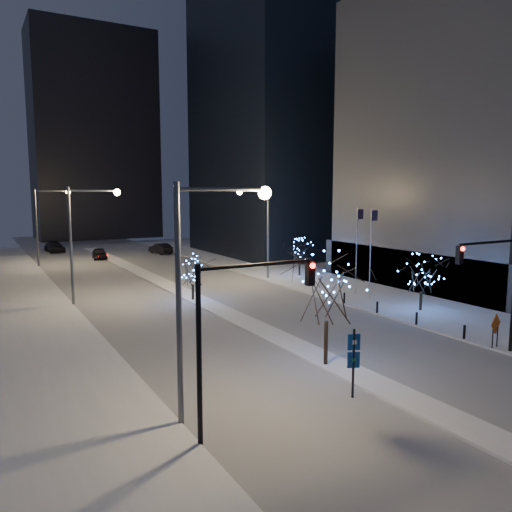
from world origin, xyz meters
TOP-DOWN VIEW (x-y plane):
  - ground at (0.00, 0.00)m, footprint 160.00×160.00m
  - road at (0.00, 35.00)m, footprint 20.00×130.00m
  - median at (0.00, 30.00)m, footprint 2.00×80.00m
  - east_sidewalk at (15.00, 20.00)m, footprint 10.00×90.00m
  - west_sidewalk at (-14.00, 20.00)m, footprint 8.00×90.00m
  - midrise_block at (34.00, 18.00)m, footprint 30.00×22.00m
  - plinth at (34.00, 18.00)m, footprint 30.00×24.00m
  - horizon_block at (6.00, 92.00)m, footprint 24.00×14.00m
  - street_lamp_w_near at (-8.94, 2.00)m, footprint 4.40×0.56m
  - street_lamp_w_mid at (-8.94, 27.00)m, footprint 4.40×0.56m
  - street_lamp_w_far at (-8.94, 52.00)m, footprint 4.40×0.56m
  - street_lamp_east at (10.08, 30.00)m, footprint 3.90×0.56m
  - traffic_signal_west at (-8.44, -0.00)m, footprint 5.26×0.43m
  - traffic_signal_east at (8.94, 1.00)m, footprint 5.26×0.43m
  - flagpoles at (13.37, 17.25)m, footprint 1.35×2.60m
  - bollards at (10.20, 10.00)m, footprint 0.16×12.16m
  - car_near at (-1.50, 55.95)m, footprint 2.45×4.86m
  - car_mid at (8.15, 57.65)m, footprint 2.54×5.17m
  - car_far at (-5.88, 68.06)m, footprint 2.80×5.83m
  - holiday_tree_median_near at (-0.50, 4.65)m, footprint 6.13×6.13m
  - holiday_tree_median_far at (-0.50, 23.72)m, footprint 3.51×3.51m
  - holiday_tree_plaza_near at (13.90, 10.99)m, footprint 4.78×4.78m
  - holiday_tree_plaza_far at (14.97, 29.64)m, footprint 3.58×3.58m
  - wayfinding_sign at (-2.00, 0.63)m, footprint 0.58×0.28m
  - construction_sign at (10.30, 1.90)m, footprint 1.26×0.32m

SIDE VIEW (x-z plane):
  - ground at x=0.00m, z-range 0.00..0.00m
  - road at x=0.00m, z-range 0.00..0.02m
  - median at x=0.00m, z-range 0.00..0.15m
  - east_sidewalk at x=15.00m, z-range 0.00..0.15m
  - west_sidewalk at x=-14.00m, z-range 0.00..0.15m
  - bollards at x=10.20m, z-range 0.15..1.05m
  - car_near at x=-1.50m, z-range 0.00..1.59m
  - car_mid at x=8.15m, z-range 0.00..1.63m
  - car_far at x=-5.88m, z-range 0.00..1.64m
  - construction_sign at x=10.30m, z-range 0.36..2.48m
  - plinth at x=34.00m, z-range 0.00..4.00m
  - wayfinding_sign at x=-2.00m, z-range 0.38..3.70m
  - holiday_tree_median_far at x=-0.50m, z-range 0.70..4.70m
  - holiday_tree_plaza_far at x=14.97m, z-range 0.76..5.05m
  - holiday_tree_plaza_near at x=13.90m, z-range 0.74..5.31m
  - holiday_tree_median_near at x=-0.50m, z-range 1.18..7.55m
  - traffic_signal_west at x=-8.44m, z-range 1.26..8.26m
  - traffic_signal_east at x=8.94m, z-range 1.26..8.26m
  - flagpoles at x=13.37m, z-range 0.80..8.80m
  - street_lamp_east at x=10.08m, z-range 1.45..11.45m
  - street_lamp_w_near at x=-8.94m, z-range 1.50..11.50m
  - street_lamp_w_mid at x=-8.94m, z-range 1.50..11.50m
  - street_lamp_w_far at x=-8.94m, z-range 1.50..11.50m
  - midrise_block at x=34.00m, z-range 0.00..30.00m
  - horizon_block at x=6.00m, z-range 0.00..42.00m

